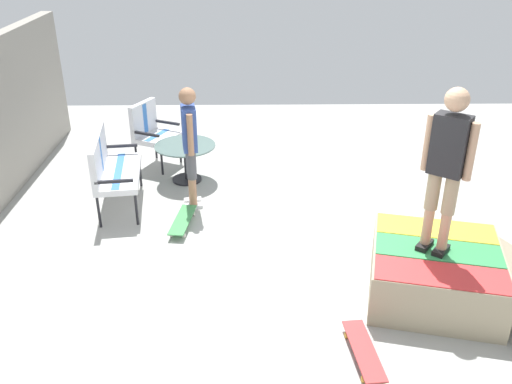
% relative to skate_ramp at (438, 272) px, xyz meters
% --- Properties ---
extents(ground_plane, '(12.00, 12.00, 0.10)m').
position_rel_skate_ramp_xyz_m(ground_plane, '(0.69, 1.39, -0.32)').
color(ground_plane, '#A8A8A3').
extents(skate_ramp, '(1.76, 2.26, 0.55)m').
position_rel_skate_ramp_xyz_m(skate_ramp, '(0.00, 0.00, 0.00)').
color(skate_ramp, tan).
rests_on(skate_ramp, ground_plane).
extents(patio_bench, '(1.31, 0.71, 1.02)m').
position_rel_skate_ramp_xyz_m(patio_bench, '(2.08, 3.81, 0.34)').
color(patio_bench, black).
rests_on(patio_bench, ground_plane).
extents(patio_chair_near_house, '(0.79, 0.76, 1.02)m').
position_rel_skate_ramp_xyz_m(patio_chair_near_house, '(3.50, 3.48, 0.34)').
color(patio_chair_near_house, black).
rests_on(patio_chair_near_house, ground_plane).
extents(patio_table, '(0.90, 0.90, 0.57)m').
position_rel_skate_ramp_xyz_m(patio_table, '(2.89, 2.89, 0.13)').
color(patio_table, black).
rests_on(patio_table, ground_plane).
extents(person_watching, '(0.47, 0.28, 1.66)m').
position_rel_skate_ramp_xyz_m(person_watching, '(2.08, 2.72, 0.69)').
color(person_watching, silver).
rests_on(person_watching, ground_plane).
extents(person_skater, '(0.36, 0.40, 1.68)m').
position_rel_skate_ramp_xyz_m(person_skater, '(0.01, 0.10, 1.25)').
color(person_skater, black).
rests_on(person_skater, skate_ramp).
extents(skateboard_by_bench, '(0.82, 0.30, 0.10)m').
position_rel_skate_ramp_xyz_m(skateboard_by_bench, '(1.49, 2.80, -0.19)').
color(skateboard_by_bench, '#3F8C4C').
rests_on(skateboard_by_bench, ground_plane).
extents(skateboard_spare, '(0.82, 0.27, 0.10)m').
position_rel_skate_ramp_xyz_m(skateboard_spare, '(-0.93, 0.93, -0.19)').
color(skateboard_spare, '#B23838').
rests_on(skateboard_spare, ground_plane).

